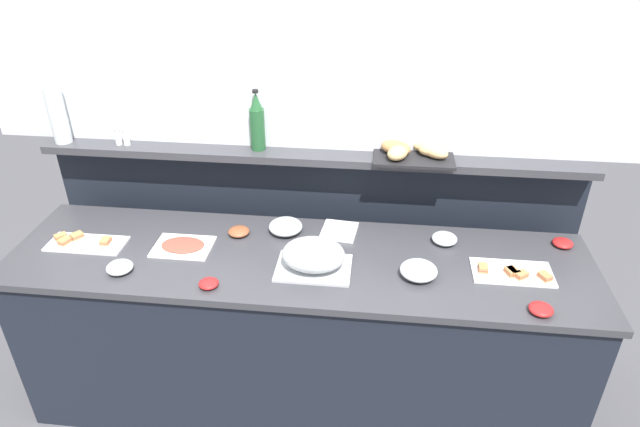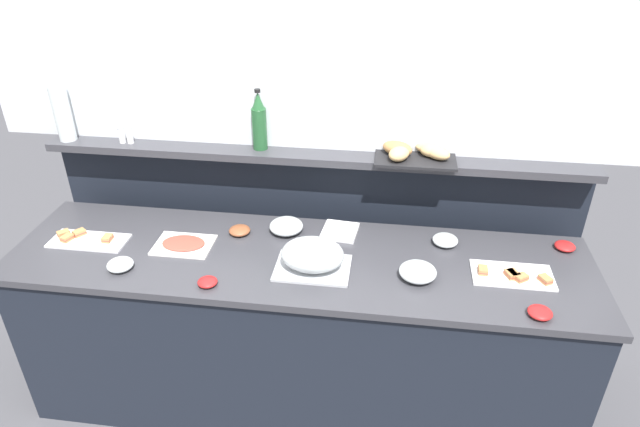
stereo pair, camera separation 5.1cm
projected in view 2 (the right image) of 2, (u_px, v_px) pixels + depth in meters
ground_plane at (317, 323)px, 3.57m from camera, size 12.00×12.00×0.00m
buffet_counter at (300, 332)px, 2.83m from camera, size 2.75×0.72×0.93m
back_ledge_unit at (315, 243)px, 3.19m from camera, size 2.85×0.22×1.26m
upper_wall_panel at (314, 13)px, 2.57m from camera, size 3.45×0.08×1.34m
sandwich_platter_rear at (513, 275)px, 2.45m from camera, size 0.36×0.19×0.04m
sandwich_platter_front at (86, 239)px, 2.71m from camera, size 0.38×0.16×0.04m
cold_cuts_platter at (184, 244)px, 2.67m from camera, size 0.28×0.21×0.02m
serving_cloche at (313, 256)px, 2.47m from camera, size 0.34×0.24×0.17m
glass_bowl_large at (445, 240)px, 2.68m from camera, size 0.12×0.12×0.05m
glass_bowl_medium at (418, 272)px, 2.44m from camera, size 0.17×0.17×0.07m
glass_bowl_small at (286, 227)px, 2.77m from camera, size 0.17×0.17×0.07m
glass_bowl_extra at (120, 265)px, 2.50m from camera, size 0.12×0.12×0.05m
condiment_bowl_dark at (540, 312)px, 2.22m from camera, size 0.10×0.10×0.03m
condiment_bowl_cream at (240, 230)px, 2.76m from camera, size 0.11×0.11×0.04m
condiment_bowl_teal at (565, 246)px, 2.64m from camera, size 0.10×0.10×0.03m
condiment_bowl_red at (207, 282)px, 2.40m from camera, size 0.09×0.09×0.03m
napkin_stack at (340, 231)px, 2.77m from camera, size 0.19×0.19×0.02m
wine_bottle_green at (259, 122)px, 2.80m from camera, size 0.08×0.08×0.32m
salt_shaker at (122, 135)px, 2.92m from camera, size 0.03×0.03×0.09m
pepper_shaker at (130, 135)px, 2.91m from camera, size 0.03×0.03×0.09m
bread_basket at (416, 153)px, 2.74m from camera, size 0.40×0.26×0.08m
water_carafe at (62, 113)px, 2.90m from camera, size 0.09×0.09×0.30m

